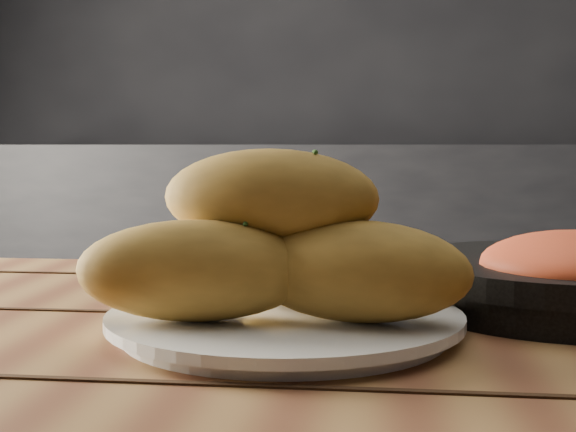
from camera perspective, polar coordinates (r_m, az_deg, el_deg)
The scene contains 5 objects.
back_wall at distance 3.32m, azimuth 6.94°, elevation 12.84°, with size 4.00×0.04×2.70m, color black.
counter at distance 3.02m, azimuth 6.76°, elevation -3.53°, with size 2.80×0.60×0.90m, color black.
plate at distance 0.62m, azimuth -0.22°, elevation -7.58°, with size 0.27×0.27×0.02m.
bread_rolls at distance 0.61m, azimuth -0.83°, elevation -2.29°, with size 0.30×0.24×0.12m.
skillet at distance 0.76m, azimuth 19.29°, elevation -4.52°, with size 0.42×0.28×0.05m.
Camera 1 is at (0.00, -1.28, 0.89)m, focal length 50.00 mm.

